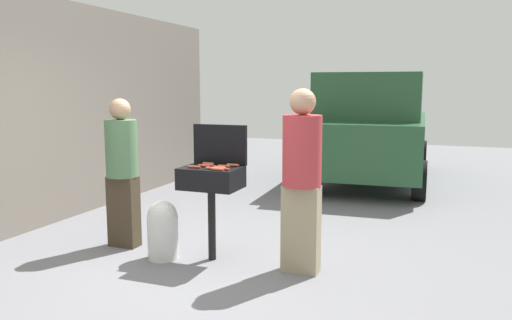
{
  "coord_description": "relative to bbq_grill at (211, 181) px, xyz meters",
  "views": [
    {
      "loc": [
        2.32,
        -4.45,
        1.8
      ],
      "look_at": [
        0.35,
        0.69,
        1.0
      ],
      "focal_mm": 35.87,
      "sensor_mm": 36.0,
      "label": 1
    }
  ],
  "objects": [
    {
      "name": "house_wall_side",
      "position": [
        -2.7,
        0.81,
        0.63
      ],
      "size": [
        0.24,
        8.0,
        2.93
      ],
      "primitive_type": "cube",
      "color": "slate",
      "rests_on": "ground"
    },
    {
      "name": "hot_dog_5",
      "position": [
        0.19,
        -0.12,
        0.16
      ],
      "size": [
        0.13,
        0.04,
        0.03
      ],
      "primitive_type": "cylinder",
      "rotation": [
        0.0,
        1.57,
        -0.12
      ],
      "color": "#AD4228",
      "rests_on": "bbq_grill"
    },
    {
      "name": "hot_dog_3",
      "position": [
        -0.1,
        0.14,
        0.16
      ],
      "size": [
        0.13,
        0.04,
        0.03
      ],
      "primitive_type": "cylinder",
      "rotation": [
        0.0,
        1.57,
        -0.11
      ],
      "color": "#B74C33",
      "rests_on": "bbq_grill"
    },
    {
      "name": "hot_dog_6",
      "position": [
        -0.05,
        0.04,
        0.16
      ],
      "size": [
        0.13,
        0.03,
        0.03
      ],
      "primitive_type": "cylinder",
      "rotation": [
        0.0,
        1.57,
        -0.02
      ],
      "color": "#C6593D",
      "rests_on": "bbq_grill"
    },
    {
      "name": "person_right",
      "position": [
        0.96,
        -0.01,
        0.13
      ],
      "size": [
        0.37,
        0.37,
        1.78
      ],
      "rotation": [
        0.0,
        0.0,
        3.41
      ],
      "color": "gray",
      "rests_on": "ground"
    },
    {
      "name": "hot_dog_1",
      "position": [
        0.18,
        0.14,
        0.16
      ],
      "size": [
        0.13,
        0.03,
        0.03
      ],
      "primitive_type": "cylinder",
      "rotation": [
        0.0,
        1.57,
        -0.0
      ],
      "color": "#C6593D",
      "rests_on": "bbq_grill"
    },
    {
      "name": "hot_dog_2",
      "position": [
        0.07,
        -0.12,
        0.16
      ],
      "size": [
        0.13,
        0.03,
        0.03
      ],
      "primitive_type": "cylinder",
      "rotation": [
        0.0,
        1.57,
        0.06
      ],
      "color": "#C6593D",
      "rests_on": "bbq_grill"
    },
    {
      "name": "hot_dog_9",
      "position": [
        0.11,
        -0.04,
        0.16
      ],
      "size": [
        0.13,
        0.04,
        0.03
      ],
      "primitive_type": "cylinder",
      "rotation": [
        0.0,
        1.57,
        -0.09
      ],
      "color": "#B74C33",
      "rests_on": "bbq_grill"
    },
    {
      "name": "hot_dog_10",
      "position": [
        0.15,
        -0.17,
        0.16
      ],
      "size": [
        0.13,
        0.03,
        0.03
      ],
      "primitive_type": "cylinder",
      "rotation": [
        0.0,
        1.57,
        -0.06
      ],
      "color": "#B74C33",
      "rests_on": "bbq_grill"
    },
    {
      "name": "grill_lid_open",
      "position": [
        0.0,
        0.22,
        0.36
      ],
      "size": [
        0.6,
        0.05,
        0.42
      ],
      "primitive_type": "cube",
      "color": "black",
      "rests_on": "bbq_grill"
    },
    {
      "name": "propane_tank",
      "position": [
        -0.49,
        -0.16,
        -0.51
      ],
      "size": [
        0.32,
        0.32,
        0.62
      ],
      "color": "silver",
      "rests_on": "ground"
    },
    {
      "name": "bbq_grill",
      "position": [
        0.0,
        0.0,
        0.0
      ],
      "size": [
        0.6,
        0.44,
        0.98
      ],
      "color": "black",
      "rests_on": "ground"
    },
    {
      "name": "hot_dog_7",
      "position": [
        -0.14,
        -0.11,
        0.16
      ],
      "size": [
        0.13,
        0.04,
        0.03
      ],
      "primitive_type": "cylinder",
      "rotation": [
        0.0,
        1.57,
        0.1
      ],
      "color": "#AD4228",
      "rests_on": "bbq_grill"
    },
    {
      "name": "hot_dog_0",
      "position": [
        0.13,
        0.04,
        0.16
      ],
      "size": [
        0.13,
        0.03,
        0.03
      ],
      "primitive_type": "cylinder",
      "rotation": [
        0.0,
        1.57,
        -0.04
      ],
      "color": "#B74C33",
      "rests_on": "bbq_grill"
    },
    {
      "name": "person_left",
      "position": [
        -1.13,
        0.06,
        0.07
      ],
      "size": [
        0.35,
        0.35,
        1.66
      ],
      "rotation": [
        0.0,
        0.0,
        -0.1
      ],
      "color": "#3F3323",
      "rests_on": "ground"
    },
    {
      "name": "hot_dog_8",
      "position": [
        0.14,
        -0.09,
        0.16
      ],
      "size": [
        0.13,
        0.04,
        0.03
      ],
      "primitive_type": "cylinder",
      "rotation": [
        0.0,
        1.57,
        -0.11
      ],
      "color": "#B74C33",
      "rests_on": "bbq_grill"
    },
    {
      "name": "parked_minivan",
      "position": [
        0.87,
        5.13,
        0.2
      ],
      "size": [
        2.2,
        4.49,
        2.02
      ],
      "rotation": [
        0.0,
        0.0,
        3.19
      ],
      "color": "#234C2D",
      "rests_on": "ground"
    },
    {
      "name": "ground_plane",
      "position": [
        -0.05,
        -0.19,
        -0.83
      ],
      "size": [
        24.0,
        24.0,
        0.0
      ],
      "primitive_type": "plane",
      "color": "slate"
    },
    {
      "name": "hot_dog_4",
      "position": [
        -0.08,
        -0.01,
        0.16
      ],
      "size": [
        0.13,
        0.03,
        0.03
      ],
      "primitive_type": "cylinder",
      "rotation": [
        0.0,
        1.57,
        -0.0
      ],
      "color": "#B74C33",
      "rests_on": "bbq_grill"
    }
  ]
}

